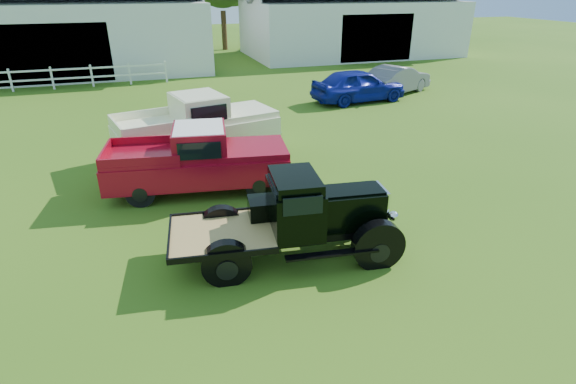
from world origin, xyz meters
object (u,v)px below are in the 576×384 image
object	(u,v)px
red_pickup	(198,159)
misc_car_grey	(397,80)
vintage_flatbed	(290,217)
misc_car_blue	(359,85)
white_pickup	(197,126)

from	to	relation	value
red_pickup	misc_car_grey	distance (m)	14.55
vintage_flatbed	red_pickup	distance (m)	4.19
misc_car_blue	white_pickup	bearing A→B (deg)	115.89
misc_car_grey	vintage_flatbed	bearing A→B (deg)	115.37
misc_car_grey	white_pickup	bearing A→B (deg)	92.28
vintage_flatbed	white_pickup	distance (m)	6.89
vintage_flatbed	red_pickup	world-z (taller)	vintage_flatbed
red_pickup	white_pickup	distance (m)	2.88
white_pickup	misc_car_blue	size ratio (longest dim) A/B	1.17
misc_car_blue	red_pickup	bearing A→B (deg)	126.74
vintage_flatbed	misc_car_blue	size ratio (longest dim) A/B	1.01
vintage_flatbed	white_pickup	size ratio (longest dim) A/B	0.86
white_pickup	misc_car_blue	distance (m)	9.86
vintage_flatbed	misc_car_blue	distance (m)	14.09
vintage_flatbed	misc_car_grey	distance (m)	16.42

